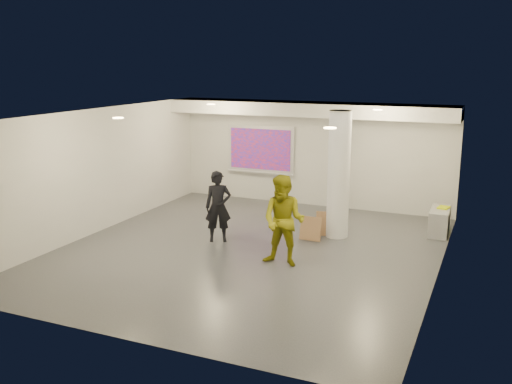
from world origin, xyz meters
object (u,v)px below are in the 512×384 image
at_px(column, 339,175).
at_px(projection_screen, 261,150).
at_px(man, 284,221).
at_px(woman, 218,207).
at_px(credenza, 439,222).

relative_size(column, projection_screen, 1.43).
bearing_deg(column, man, -101.86).
height_order(column, woman, column).
height_order(column, credenza, column).
distance_m(column, man, 2.44).
height_order(column, projection_screen, column).
bearing_deg(man, column, 78.83).
bearing_deg(projection_screen, woman, -80.76).
xyz_separation_m(column, woman, (-2.44, -1.43, -0.67)).
distance_m(credenza, woman, 5.37).
bearing_deg(column, projection_screen, 139.44).
height_order(projection_screen, man, projection_screen).
relative_size(credenza, man, 0.56).
height_order(projection_screen, woman, projection_screen).
bearing_deg(credenza, man, -128.89).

